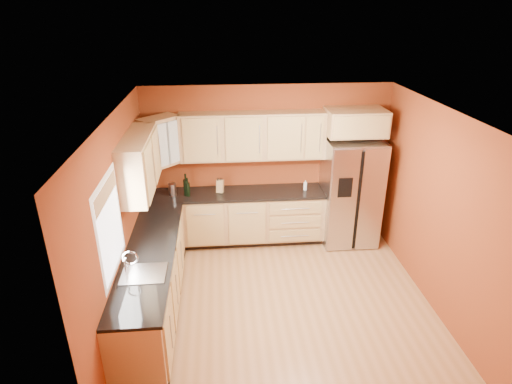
% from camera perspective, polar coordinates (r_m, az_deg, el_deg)
% --- Properties ---
extents(floor, '(4.00, 4.00, 0.00)m').
position_cam_1_polar(floor, '(6.05, 3.50, -14.50)').
color(floor, '#A26E3E').
rests_on(floor, ground).
extents(ceiling, '(4.00, 4.00, 0.00)m').
position_cam_1_polar(ceiling, '(4.88, 4.27, 10.16)').
color(ceiling, silver).
rests_on(ceiling, wall_back).
extents(wall_back, '(4.00, 0.04, 2.60)m').
position_cam_1_polar(wall_back, '(7.16, 1.48, 3.88)').
color(wall_back, maroon).
rests_on(wall_back, floor).
extents(wall_front, '(4.00, 0.04, 2.60)m').
position_cam_1_polar(wall_front, '(3.72, 8.63, -17.84)').
color(wall_front, maroon).
rests_on(wall_front, floor).
extents(wall_left, '(0.04, 4.00, 2.60)m').
position_cam_1_polar(wall_left, '(5.43, -17.59, -4.20)').
color(wall_left, maroon).
rests_on(wall_left, floor).
extents(wall_right, '(0.04, 4.00, 2.60)m').
position_cam_1_polar(wall_right, '(5.96, 23.23, -2.47)').
color(wall_right, maroon).
rests_on(wall_right, floor).
extents(base_cabinets_back, '(2.90, 0.60, 0.88)m').
position_cam_1_polar(base_cabinets_back, '(7.19, -2.70, -3.53)').
color(base_cabinets_back, '#AD7B54').
rests_on(base_cabinets_back, floor).
extents(base_cabinets_left, '(0.60, 2.80, 0.88)m').
position_cam_1_polar(base_cabinets_left, '(5.81, -13.58, -11.64)').
color(base_cabinets_left, '#AD7B54').
rests_on(base_cabinets_left, floor).
extents(countertop_back, '(2.90, 0.62, 0.04)m').
position_cam_1_polar(countertop_back, '(6.98, -2.77, -0.22)').
color(countertop_back, black).
rests_on(countertop_back, base_cabinets_back).
extents(countertop_left, '(0.62, 2.80, 0.04)m').
position_cam_1_polar(countertop_left, '(5.56, -13.93, -7.78)').
color(countertop_left, black).
rests_on(countertop_left, base_cabinets_left).
extents(upper_cabinets_back, '(2.30, 0.33, 0.75)m').
position_cam_1_polar(upper_cabinets_back, '(6.81, -0.43, 7.49)').
color(upper_cabinets_back, '#AD7B54').
rests_on(upper_cabinets_back, wall_back).
extents(upper_cabinets_left, '(0.33, 1.35, 0.75)m').
position_cam_1_polar(upper_cabinets_left, '(5.84, -15.27, 3.75)').
color(upper_cabinets_left, '#AD7B54').
rests_on(upper_cabinets_left, wall_left).
extents(corner_upper_cabinet, '(0.67, 0.67, 0.75)m').
position_cam_1_polar(corner_upper_cabinet, '(6.70, -12.60, 6.61)').
color(corner_upper_cabinet, '#AD7B54').
rests_on(corner_upper_cabinet, wall_back).
extents(over_fridge_cabinet, '(0.92, 0.60, 0.40)m').
position_cam_1_polar(over_fridge_cabinet, '(6.93, 13.13, 9.09)').
color(over_fridge_cabinet, '#AD7B54').
rests_on(over_fridge_cabinet, wall_back).
extents(refrigerator, '(0.90, 0.75, 1.78)m').
position_cam_1_polar(refrigerator, '(7.24, 12.45, 0.04)').
color(refrigerator, '#AFB0B4').
rests_on(refrigerator, floor).
extents(window, '(0.03, 0.90, 1.00)m').
position_cam_1_polar(window, '(4.88, -18.85, -4.37)').
color(window, white).
rests_on(window, wall_left).
extents(sink_faucet, '(0.50, 0.42, 0.30)m').
position_cam_1_polar(sink_faucet, '(5.05, -14.90, -9.11)').
color(sink_faucet, silver).
rests_on(sink_faucet, countertop_left).
extents(canister_left, '(0.14, 0.14, 0.20)m').
position_cam_1_polar(canister_left, '(6.97, -11.08, 0.34)').
color(canister_left, '#AFB0B4').
rests_on(canister_left, countertop_back).
extents(canister_right, '(0.14, 0.14, 0.18)m').
position_cam_1_polar(canister_right, '(6.98, -11.13, 0.31)').
color(canister_right, '#AFB0B4').
rests_on(canister_right, countertop_back).
extents(wine_bottle_a, '(0.08, 0.08, 0.31)m').
position_cam_1_polar(wine_bottle_a, '(6.87, -9.09, 0.65)').
color(wine_bottle_a, black).
rests_on(wine_bottle_a, countertop_back).
extents(wine_bottle_b, '(0.10, 0.10, 0.37)m').
position_cam_1_polar(wine_bottle_b, '(6.89, -9.33, 0.97)').
color(wine_bottle_b, black).
rests_on(wine_bottle_b, countertop_back).
extents(knife_block, '(0.13, 0.12, 0.21)m').
position_cam_1_polar(knife_block, '(6.96, -4.81, 0.78)').
color(knife_block, '#AB8653').
rests_on(knife_block, countertop_back).
extents(soap_dispenser, '(0.06, 0.06, 0.17)m').
position_cam_1_polar(soap_dispenser, '(7.08, 6.58, 0.91)').
color(soap_dispenser, white).
rests_on(soap_dispenser, countertop_back).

